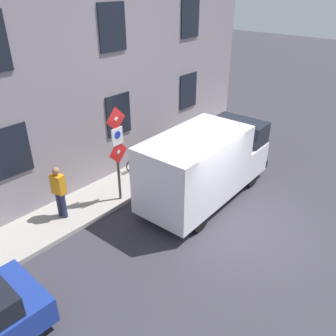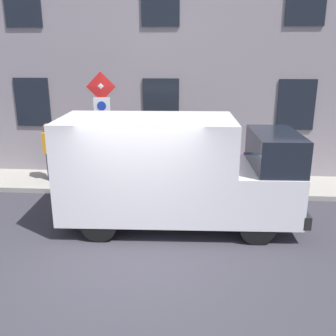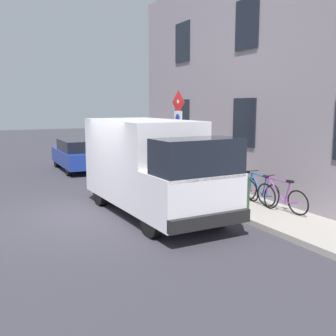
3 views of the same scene
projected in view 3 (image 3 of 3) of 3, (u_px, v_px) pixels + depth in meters
name	position (u px, v px, depth m)	size (l,w,h in m)	color
ground_plane	(86.00, 215.00, 10.73)	(80.00, 80.00, 0.00)	#36343D
sidewalk_slab	(219.00, 197.00, 12.60)	(1.78, 16.71, 0.14)	#A29C93
building_facade	(255.00, 79.00, 12.59)	(0.75, 14.71, 7.38)	gray
sign_post_stacked	(178.00, 128.00, 13.25)	(0.16, 0.56, 3.12)	#474C47
delivery_van	(152.00, 165.00, 10.71)	(2.21, 5.41, 2.50)	white
parked_hatchback	(80.00, 154.00, 18.06)	(1.82, 4.03, 1.38)	navy
bicycle_purple	(281.00, 197.00, 10.58)	(0.46, 1.71, 0.89)	black
bicycle_blue	(260.00, 191.00, 11.34)	(0.46, 1.72, 0.89)	black
bicycle_red	(242.00, 186.00, 12.09)	(0.46, 1.72, 0.89)	black
pedestrian	(170.00, 154.00, 15.34)	(0.44, 0.33, 1.72)	#262B47
litter_bin	(241.00, 193.00, 10.67)	(0.44, 0.44, 0.90)	#2D5133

